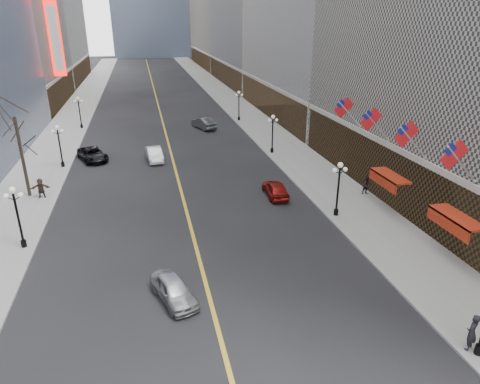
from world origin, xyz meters
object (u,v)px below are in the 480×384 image
streetlamp_west_2 (59,142)px  car_nb_near (174,290)px  car_sb_mid (275,189)px  ped_ne_corner (472,332)px  streetlamp_west_1 (17,211)px  streetlamp_east_3 (239,102)px  car_sb_far (204,123)px  streetlamp_east_1 (339,183)px  streetlamp_west_3 (79,109)px  car_nb_far (93,154)px  streetlamp_east_2 (273,130)px  car_nb_mid (154,154)px

streetlamp_west_2 → car_nb_near: (9.80, -26.30, -2.20)m
car_sb_mid → ped_ne_corner: (3.35, -20.82, 0.40)m
streetlamp_west_2 → car_sb_mid: size_ratio=1.06×
streetlamp_west_1 → streetlamp_east_3: bearing=56.8°
car_sb_far → ped_ne_corner: (5.93, -47.84, 0.32)m
streetlamp_east_1 → streetlamp_west_3: same height
car_nb_near → ped_ne_corner: size_ratio=2.09×
streetlamp_west_3 → car_nb_far: streetlamp_west_3 is taller
streetlamp_west_3 → car_sb_mid: streetlamp_west_3 is taller
streetlamp_east_2 → streetlamp_east_3: 18.00m
streetlamp_east_3 → ped_ne_corner: bearing=-90.2°
streetlamp_west_2 → car_nb_far: bearing=34.2°
streetlamp_east_1 → streetlamp_west_1: size_ratio=1.00×
streetlamp_east_1 → ped_ne_corner: bearing=-90.7°
ped_ne_corner → streetlamp_west_1: bearing=-66.7°
streetlamp_east_1 → streetlamp_west_3: size_ratio=1.00×
streetlamp_east_1 → car_sb_far: (-6.13, 32.24, -2.09)m
streetlamp_east_2 → car_nb_far: bearing=174.4°
car_nb_mid → car_nb_far: (-6.84, 1.61, -0.02)m
streetlamp_east_2 → car_nb_mid: (-13.80, 0.39, -2.16)m
streetlamp_west_2 → car_nb_mid: 10.04m
car_nb_near → ped_ne_corner: (13.60, -7.29, 0.43)m
car_nb_far → streetlamp_west_3: bearing=79.0°
ped_ne_corner → car_nb_mid: bearing=-101.2°
streetlamp_east_1 → streetlamp_west_1: (-23.60, 0.00, 0.00)m
streetlamp_east_2 → streetlamp_west_1: same height
car_nb_far → car_sb_far: (14.51, 12.24, 0.09)m
streetlamp_west_1 → streetlamp_east_1: bearing=0.0°
streetlamp_west_1 → car_sb_mid: 20.83m
streetlamp_west_2 → car_sb_mid: bearing=-32.5°
car_sb_mid → car_sb_far: car_sb_far is taller
streetlamp_east_3 → streetlamp_east_1: bearing=-90.0°
car_nb_far → car_nb_mid: bearing=-34.8°
streetlamp_east_3 → streetlamp_west_2: size_ratio=1.00×
streetlamp_west_2 → ped_ne_corner: size_ratio=2.31×
car_nb_mid → streetlamp_west_2: bearing=177.1°
streetlamp_west_3 → car_nb_mid: streetlamp_west_3 is taller
car_nb_mid → car_sb_far: bearing=55.8°
car_nb_far → car_sb_mid: bearing=-62.4°
car_sb_far → car_nb_far: bearing=20.2°
car_sb_far → ped_ne_corner: size_ratio=2.52×
car_sb_mid → streetlamp_west_1: bearing=16.7°
car_nb_near → streetlamp_east_3: bearing=54.0°
car_sb_far → streetlamp_west_1: bearing=41.6°
streetlamp_east_1 → streetlamp_east_2: bearing=90.0°
streetlamp_west_2 → streetlamp_east_3: bearing=37.3°
streetlamp_east_1 → streetlamp_west_2: (-23.60, 18.00, 0.00)m
streetlamp_east_1 → streetlamp_east_3: same height
streetlamp_west_3 → car_nb_near: (9.80, -44.30, -2.20)m
streetlamp_west_1 → streetlamp_west_2: 18.00m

